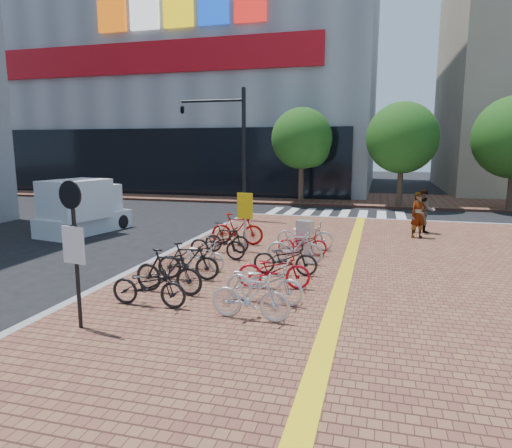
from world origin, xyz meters
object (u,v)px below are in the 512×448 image
(bike_0, at_px, (149,286))
(pedestrian_b, at_px, (424,211))
(bike_6, at_px, (237,229))
(bike_12, at_px, (302,243))
(bike_2, at_px, (188,261))
(bike_3, at_px, (200,255))
(bike_4, at_px, (217,244))
(pedestrian_a, at_px, (418,215))
(bike_9, at_px, (274,270))
(bike_7, at_px, (250,296))
(traffic_light_pole, at_px, (215,130))
(bike_5, at_px, (227,239))
(yellow_sign, at_px, (245,211))
(box_truck, at_px, (83,208))
(bike_11, at_px, (295,247))
(bike_1, at_px, (168,271))
(bike_8, at_px, (264,282))
(bike_13, at_px, (305,235))
(bike_10, at_px, (285,258))
(notice_sign, at_px, (74,237))

(bike_0, bearing_deg, pedestrian_b, -32.27)
(bike_6, distance_m, bike_12, 2.80)
(bike_2, xyz_separation_m, bike_3, (-0.09, 1.05, -0.07))
(bike_4, xyz_separation_m, pedestrian_a, (6.41, 5.30, 0.41))
(bike_9, bearing_deg, bike_0, 119.81)
(bike_7, bearing_deg, bike_9, 3.20)
(pedestrian_a, bearing_deg, traffic_light_pole, 136.09)
(bike_5, distance_m, yellow_sign, 1.12)
(box_truck, bearing_deg, bike_9, -31.27)
(bike_2, relative_size, bike_3, 1.02)
(bike_4, xyz_separation_m, bike_11, (2.49, 0.04, 0.03))
(yellow_sign, bearing_deg, bike_4, -114.91)
(bike_1, xyz_separation_m, bike_3, (-0.09, 2.25, -0.11))
(bike_7, relative_size, traffic_light_pole, 0.27)
(bike_5, relative_size, bike_9, 0.84)
(bike_3, bearing_deg, box_truck, 68.12)
(bike_3, xyz_separation_m, pedestrian_b, (6.76, 7.72, 0.47))
(bike_3, distance_m, bike_4, 1.34)
(bike_4, bearing_deg, bike_9, -136.77)
(bike_8, distance_m, bike_11, 3.68)
(bike_13, bearing_deg, bike_3, 139.90)
(bike_10, bearing_deg, bike_8, 177.65)
(bike_8, relative_size, bike_10, 1.03)
(pedestrian_a, bearing_deg, box_truck, 158.47)
(bike_3, distance_m, pedestrian_a, 9.27)
(bike_1, xyz_separation_m, bike_6, (-0.09, 5.82, 0.02))
(bike_11, xyz_separation_m, notice_sign, (-3.18, -6.07, 1.32))
(yellow_sign, bearing_deg, bike_0, -95.42)
(bike_13, bearing_deg, pedestrian_b, -47.66)
(bike_8, distance_m, pedestrian_b, 10.90)
(bike_9, bearing_deg, pedestrian_a, -37.02)
(notice_sign, xyz_separation_m, box_truck, (-6.70, 9.48, -0.89))
(pedestrian_a, height_order, notice_sign, notice_sign)
(bike_2, height_order, bike_6, bike_6)
(yellow_sign, bearing_deg, bike_6, 120.46)
(pedestrian_a, xyz_separation_m, box_truck, (-13.81, -1.85, 0.05))
(bike_9, bearing_deg, box_truck, 48.75)
(bike_11, bearing_deg, traffic_light_pole, 35.17)
(bike_10, bearing_deg, bike_13, -3.20)
(bike_10, relative_size, bike_12, 1.13)
(yellow_sign, bearing_deg, bike_9, -63.42)
(box_truck, bearing_deg, bike_5, -18.81)
(bike_11, bearing_deg, pedestrian_b, -33.32)
(bike_2, height_order, bike_5, bike_2)
(bike_13, height_order, notice_sign, notice_sign)
(bike_6, height_order, bike_10, bike_6)
(bike_7, relative_size, notice_sign, 0.59)
(bike_8, relative_size, pedestrian_b, 1.02)
(bike_7, height_order, bike_13, bike_13)
(bike_1, bearing_deg, bike_0, -176.85)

